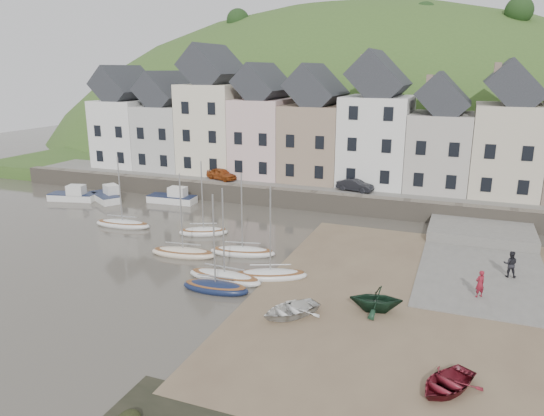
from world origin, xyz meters
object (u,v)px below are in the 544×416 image
at_px(person_red, 480,284).
at_px(rowboat_red, 447,383).
at_px(sailboat_0, 123,224).
at_px(car_left, 221,174).
at_px(person_dark, 510,264).
at_px(rowboat_green, 376,298).
at_px(rowboat_white, 290,310).
at_px(car_right, 355,185).

bearing_deg(person_red, rowboat_red, 44.30).
bearing_deg(person_red, sailboat_0, -46.24).
bearing_deg(car_left, person_red, -104.74).
relative_size(person_dark, car_left, 0.48).
bearing_deg(person_dark, rowboat_green, 47.38).
xyz_separation_m(rowboat_white, car_right, (-1.61, 23.90, 1.78)).
bearing_deg(car_left, rowboat_red, -118.85).
bearing_deg(car_right, person_dark, -123.88).
height_order(rowboat_white, person_dark, person_dark).
bearing_deg(person_dark, car_left, -26.40).
relative_size(sailboat_0, rowboat_green, 2.19).
distance_m(person_red, person_dark, 4.35).
bearing_deg(person_red, car_right, -95.66).
height_order(person_dark, car_right, car_right).
height_order(sailboat_0, rowboat_white, sailboat_0).
distance_m(rowboat_white, person_red, 11.46).
distance_m(rowboat_white, car_right, 24.02).
height_order(rowboat_red, person_red, person_red).
relative_size(rowboat_red, car_right, 0.87).
relative_size(rowboat_green, car_right, 0.81).
bearing_deg(rowboat_red, sailboat_0, -177.34).
distance_m(rowboat_red, car_right, 29.58).
xyz_separation_m(rowboat_green, person_red, (5.39, 3.91, 0.13)).
xyz_separation_m(rowboat_green, car_right, (-5.89, 21.67, 1.37)).
distance_m(sailboat_0, rowboat_white, 21.43).
xyz_separation_m(rowboat_white, rowboat_green, (4.28, 2.23, 0.41)).
height_order(rowboat_green, car_right, car_right).
bearing_deg(car_left, sailboat_0, -171.21).
relative_size(rowboat_red, car_left, 0.86).
bearing_deg(rowboat_white, rowboat_green, 65.33).
bearing_deg(person_dark, car_right, -46.33).
bearing_deg(car_right, rowboat_green, -152.22).
distance_m(rowboat_green, person_red, 6.66).
height_order(person_red, car_left, car_left).
bearing_deg(sailboat_0, person_red, -8.16).
bearing_deg(person_red, car_left, -72.58).
bearing_deg(car_right, person_red, -135.01).
height_order(rowboat_white, car_left, car_left).
bearing_deg(rowboat_white, sailboat_0, -170.72).
distance_m(rowboat_white, rowboat_red, 9.19).
height_order(car_left, car_right, car_left).
bearing_deg(car_left, car_right, -70.23).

